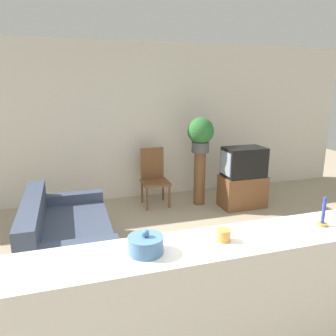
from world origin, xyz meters
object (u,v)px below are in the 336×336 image
Objects in this scene: television at (244,162)px; decorative_bowl at (146,244)px; wooden_chair at (154,175)px; couch at (66,240)px; potted_plant at (201,133)px.

decorative_bowl is at bearing -128.89° from television.
decorative_bowl is (-0.96, -3.45, 0.59)m from wooden_chair.
couch is at bearing 104.83° from decorative_bowl.
decorative_bowl reaches higher than wooden_chair.
decorative_bowl is at bearing -75.17° from couch.
decorative_bowl is (-2.33, -2.89, 0.33)m from television.
potted_plant is 3.64m from decorative_bowl.
wooden_chair is at bearing 74.52° from decorative_bowl.
wooden_chair is (-1.37, 0.57, -0.27)m from television.
couch is at bearing -132.77° from wooden_chair.
couch is 2.11m from decorative_bowl.
couch is 2.83× the size of potted_plant.
television is 0.85m from potted_plant.
television is at bearing 51.11° from decorative_bowl.
couch is 1.69× the size of wooden_chair.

